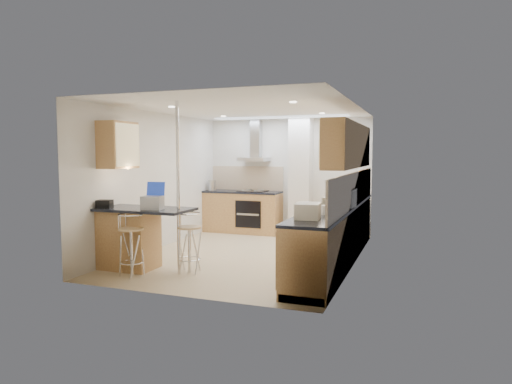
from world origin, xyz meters
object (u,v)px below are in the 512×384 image
(bar_stool_near, at_px, (131,245))
(bar_stool_end, at_px, (189,243))
(laptop, at_px, (152,203))
(bread_bin, at_px, (308,211))
(microwave, at_px, (342,199))

(bar_stool_near, bearing_deg, bar_stool_end, 28.87)
(laptop, height_order, bar_stool_end, laptop)
(bread_bin, bearing_deg, bar_stool_near, 179.98)
(bread_bin, bearing_deg, microwave, 73.73)
(bar_stool_near, relative_size, bread_bin, 2.37)
(bar_stool_near, bearing_deg, bread_bin, 0.51)
(bread_bin, bearing_deg, laptop, 173.94)
(bar_stool_near, height_order, bread_bin, bread_bin)
(microwave, relative_size, bar_stool_near, 0.58)
(bread_bin, bearing_deg, bar_stool_end, 167.65)
(laptop, distance_m, bar_stool_end, 0.79)
(microwave, xyz_separation_m, bar_stool_near, (-2.73, -1.53, -0.61))
(microwave, height_order, laptop, microwave)
(microwave, height_order, bar_stool_near, microwave)
(bar_stool_near, bearing_deg, microwave, 23.62)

